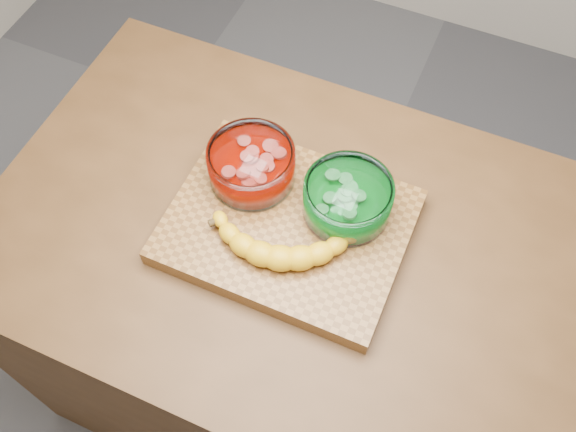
% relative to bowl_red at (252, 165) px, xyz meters
% --- Properties ---
extents(ground, '(3.50, 3.50, 0.00)m').
position_rel_bowl_red_xyz_m(ground, '(0.11, -0.07, -0.98)').
color(ground, '#545459').
rests_on(ground, ground).
extents(counter, '(1.20, 0.80, 0.90)m').
position_rel_bowl_red_xyz_m(counter, '(0.11, -0.07, -0.53)').
color(counter, '#4D2F17').
rests_on(counter, ground).
extents(cutting_board, '(0.45, 0.35, 0.04)m').
position_rel_bowl_red_xyz_m(cutting_board, '(0.11, -0.07, -0.06)').
color(cutting_board, brown).
rests_on(cutting_board, counter).
extents(bowl_red, '(0.17, 0.17, 0.08)m').
position_rel_bowl_red_xyz_m(bowl_red, '(0.00, 0.00, 0.00)').
color(bowl_red, white).
rests_on(bowl_red, cutting_board).
extents(bowl_green, '(0.17, 0.17, 0.08)m').
position_rel_bowl_red_xyz_m(bowl_green, '(0.20, 0.00, -0.00)').
color(bowl_green, white).
rests_on(bowl_green, cutting_board).
extents(banana, '(0.30, 0.17, 0.04)m').
position_rel_bowl_red_xyz_m(banana, '(0.11, -0.11, -0.02)').
color(banana, gold).
rests_on(banana, cutting_board).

